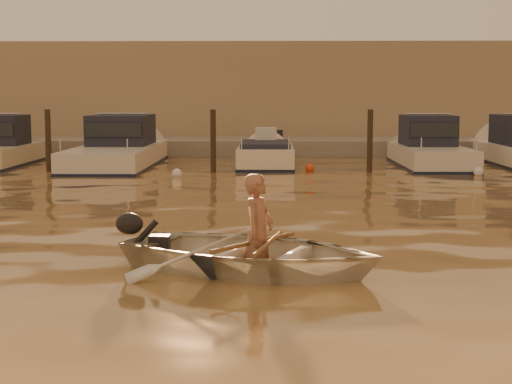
{
  "coord_description": "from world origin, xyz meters",
  "views": [
    {
      "loc": [
        1.66,
        -11.19,
        2.46
      ],
      "look_at": [
        1.39,
        2.58,
        0.75
      ],
      "focal_mm": 55.0,
      "sensor_mm": 36.0,
      "label": 1
    }
  ],
  "objects_px": {
    "person": "(258,234)",
    "moored_boat_2": "(118,148)",
    "moored_boat_3": "(266,159)",
    "waterfront_building": "(237,96)",
    "dinghy": "(252,253)",
    "moored_boat_4": "(430,148)"
  },
  "relations": [
    {
      "from": "moored_boat_2",
      "to": "moored_boat_3",
      "type": "height_order",
      "value": "moored_boat_2"
    },
    {
      "from": "dinghy",
      "to": "moored_boat_2",
      "type": "xyz_separation_m",
      "value": [
        -5.09,
        16.42,
        0.36
      ]
    },
    {
      "from": "moored_boat_3",
      "to": "waterfront_building",
      "type": "distance_m",
      "value": 11.31
    },
    {
      "from": "dinghy",
      "to": "moored_boat_2",
      "type": "bearing_deg",
      "value": 38.91
    },
    {
      "from": "dinghy",
      "to": "waterfront_building",
      "type": "relative_size",
      "value": 0.08
    },
    {
      "from": "moored_boat_3",
      "to": "waterfront_building",
      "type": "bearing_deg",
      "value": 97.58
    },
    {
      "from": "dinghy",
      "to": "moored_boat_4",
      "type": "height_order",
      "value": "moored_boat_4"
    },
    {
      "from": "dinghy",
      "to": "waterfront_building",
      "type": "height_order",
      "value": "waterfront_building"
    },
    {
      "from": "dinghy",
      "to": "moored_boat_3",
      "type": "distance_m",
      "value": 16.42
    },
    {
      "from": "moored_boat_4",
      "to": "waterfront_building",
      "type": "height_order",
      "value": "waterfront_building"
    },
    {
      "from": "dinghy",
      "to": "moored_boat_4",
      "type": "relative_size",
      "value": 0.56
    },
    {
      "from": "person",
      "to": "moored_boat_2",
      "type": "relative_size",
      "value": 0.2
    },
    {
      "from": "dinghy",
      "to": "person",
      "type": "bearing_deg",
      "value": -90.0
    },
    {
      "from": "dinghy",
      "to": "moored_boat_2",
      "type": "height_order",
      "value": "moored_boat_2"
    },
    {
      "from": "dinghy",
      "to": "person",
      "type": "relative_size",
      "value": 2.22
    },
    {
      "from": "person",
      "to": "moored_boat_4",
      "type": "bearing_deg",
      "value": 2.62
    },
    {
      "from": "moored_boat_2",
      "to": "moored_boat_4",
      "type": "relative_size",
      "value": 1.28
    },
    {
      "from": "dinghy",
      "to": "person",
      "type": "xyz_separation_m",
      "value": [
        0.09,
        -0.04,
        0.27
      ]
    },
    {
      "from": "dinghy",
      "to": "moored_boat_4",
      "type": "xyz_separation_m",
      "value": [
        5.78,
        16.42,
        0.36
      ]
    },
    {
      "from": "moored_boat_3",
      "to": "person",
      "type": "bearing_deg",
      "value": -89.93
    },
    {
      "from": "moored_boat_3",
      "to": "moored_boat_4",
      "type": "distance_m",
      "value": 5.72
    },
    {
      "from": "moored_boat_4",
      "to": "waterfront_building",
      "type": "bearing_deg",
      "value": 123.11
    }
  ]
}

